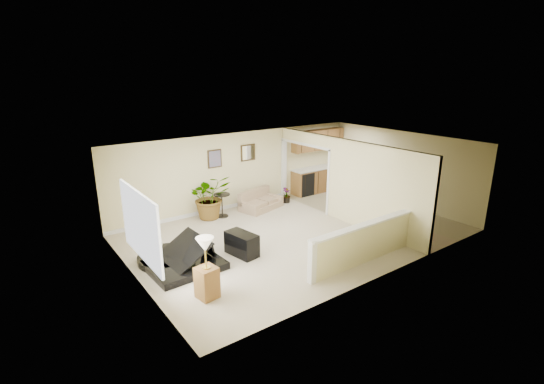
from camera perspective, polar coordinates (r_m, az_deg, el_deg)
floor at (r=11.22m, az=3.66°, el=-5.95°), size 9.00×9.00×0.00m
back_wall at (r=13.16m, az=-4.61°, el=3.23°), size 9.00×0.04×2.50m
front_wall at (r=8.84m, az=16.35°, el=-4.40°), size 9.00×0.04×2.50m
left_wall at (r=8.77m, az=-19.53°, el=-4.87°), size 0.04×6.00×2.50m
right_wall at (r=14.03m, az=18.09°, el=3.30°), size 0.04×6.00×2.50m
ceiling at (r=10.50m, az=3.92°, el=6.71°), size 9.00×6.00×0.04m
kitchen_vinyl at (r=13.33m, az=14.16°, el=-2.65°), size 2.70×6.00×0.01m
interior_partition at (r=12.17m, az=9.55°, el=1.76°), size 0.18×5.99×2.50m
pony_half_wall at (r=9.57m, az=12.95°, el=-7.20°), size 3.42×0.22×1.00m
left_window at (r=8.26m, az=-18.54°, el=-4.65°), size 0.05×2.15×1.45m
wall_art_left at (r=12.56m, az=-8.29°, el=4.79°), size 0.48×0.04×0.58m
wall_mirror at (r=13.17m, az=-3.48°, el=5.72°), size 0.55×0.04×0.55m
kitchen_cabinets at (r=14.91m, az=6.48°, el=3.33°), size 2.36×0.65×2.33m
piano at (r=9.38m, az=-13.35°, el=-6.94°), size 1.95×2.02×1.53m
piano_bench at (r=9.86m, az=-4.40°, el=-7.52°), size 0.57×0.92×0.57m
loveseat at (r=13.08m, az=-1.72°, el=-1.09°), size 1.62×1.15×0.81m
accent_table at (r=12.38m, az=-7.26°, el=-1.47°), size 0.51×0.51×0.74m
palm_plant at (r=12.26m, az=-8.99°, el=-0.71°), size 1.40×1.26×1.39m
small_plant at (r=13.73m, az=2.05°, el=-0.59°), size 0.37×0.37×0.52m
lamp_stand at (r=8.08m, az=-9.47°, el=-11.44°), size 0.44×0.44×1.31m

